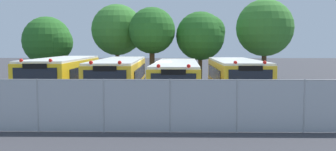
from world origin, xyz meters
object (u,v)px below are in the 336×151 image
school_bus_3 (235,79)px  tree_0 (49,41)px  tree_4 (266,27)px  school_bus_0 (64,78)px  traffic_cone (61,120)px  tree_2 (151,30)px  school_bus_1 (120,78)px  tree_1 (119,31)px  tree_3 (202,35)px  school_bus_2 (176,80)px

school_bus_3 → tree_0: (-14.70, 10.78, 2.34)m
tree_0 → tree_4: tree_4 is taller
school_bus_0 → traffic_cone: bearing=104.0°
tree_2 → school_bus_1: bearing=-97.4°
school_bus_1 → tree_4: bearing=-137.3°
tree_4 → traffic_cone: bearing=-126.1°
tree_1 → tree_2: (2.95, -1.96, -0.05)m
school_bus_1 → traffic_cone: size_ratio=23.98×
school_bus_1 → tree_2: 10.14m
school_bus_1 → tree_3: 11.80m
school_bus_1 → school_bus_3: school_bus_1 is taller
school_bus_0 → tree_2: (4.63, 9.58, 3.20)m
tree_0 → tree_3: 13.49m
school_bus_2 → tree_1: (-5.08, 11.60, 3.36)m
tree_0 → tree_1: tree_1 is taller
school_bus_3 → tree_2: tree_2 is taller
traffic_cone → school_bus_0: bearing=105.5°
school_bus_1 → school_bus_0: bearing=-0.3°
school_bus_1 → school_bus_2: (3.37, -0.11, -0.07)m
school_bus_2 → tree_4: (7.85, 10.90, 3.61)m
school_bus_0 → school_bus_1: bearing=179.4°
tree_0 → traffic_cone: (6.29, -17.51, -3.51)m
tree_4 → traffic_cone: 22.16m
school_bus_3 → traffic_cone: 10.84m
school_bus_3 → traffic_cone: bearing=39.4°
school_bus_0 → traffic_cone: size_ratio=21.36×
tree_2 → traffic_cone: bearing=-99.7°
school_bus_1 → tree_2: size_ratio=1.71×
school_bus_1 → school_bus_3: (6.88, 0.02, -0.02)m
school_bus_2 → tree_4: bearing=-124.1°
school_bus_1 → school_bus_2: school_bus_1 is taller
tree_1 → traffic_cone: tree_1 is taller
school_bus_2 → tree_4: 13.91m
school_bus_2 → traffic_cone: bearing=55.1°
school_bus_1 → tree_4: size_ratio=1.53×
tree_0 → tree_2: tree_2 is taller
school_bus_3 → tree_3: tree_3 is taller
tree_2 → tree_4: 10.06m
school_bus_2 → tree_1: size_ratio=1.62×
tree_1 → tree_2: bearing=-33.6°
tree_4 → traffic_cone: tree_4 is taller
school_bus_3 → tree_0: tree_0 is taller
school_bus_0 → school_bus_3: (10.27, 0.07, -0.05)m
tree_0 → school_bus_1: bearing=-54.1°
school_bus_1 → tree_2: bearing=-98.6°
school_bus_0 → tree_3: 13.78m
tree_0 → tree_1: 6.23m
school_bus_2 → tree_2: size_ratio=1.73×
tree_4 → tree_2: bearing=-172.8°
school_bus_3 → school_bus_1: bearing=0.9°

